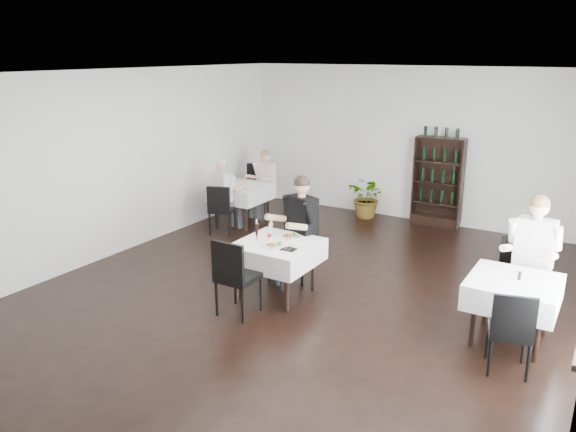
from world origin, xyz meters
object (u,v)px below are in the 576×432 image
(main_table, at_px, (277,253))
(potted_tree, at_px, (368,197))
(diner_main, at_px, (297,222))
(wine_shelf, at_px, (438,183))

(main_table, bearing_deg, potted_tree, 96.01)
(main_table, xyz_separation_m, diner_main, (0.01, 0.51, 0.30))
(potted_tree, height_order, diner_main, diner_main)
(wine_shelf, relative_size, main_table, 1.70)
(diner_main, bearing_deg, wine_shelf, 76.90)
(wine_shelf, distance_m, potted_tree, 1.41)
(main_table, height_order, potted_tree, potted_tree)
(wine_shelf, distance_m, diner_main, 3.91)
(wine_shelf, bearing_deg, potted_tree, -171.74)
(potted_tree, bearing_deg, wine_shelf, 8.26)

